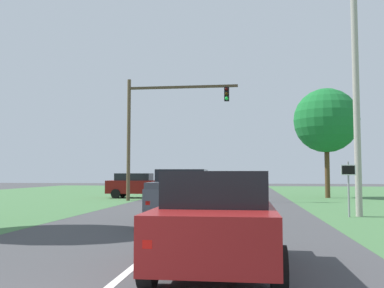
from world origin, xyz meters
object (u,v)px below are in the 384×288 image
(traffic_light, at_px, (156,120))
(oak_tree_right, at_px, (326,121))
(red_suv_near, at_px, (218,217))
(crossing_suv_far, at_px, (136,185))
(utility_pole_right, at_px, (356,105))
(keep_moving_sign, at_px, (349,181))
(pickup_truck_lead, at_px, (183,196))

(traffic_light, bearing_deg, oak_tree_right, 22.94)
(red_suv_near, bearing_deg, oak_tree_right, 75.26)
(traffic_light, height_order, crossing_suv_far, traffic_light)
(utility_pole_right, bearing_deg, traffic_light, 140.13)
(red_suv_near, relative_size, traffic_light, 0.57)
(keep_moving_sign, bearing_deg, utility_pole_right, 35.22)
(utility_pole_right, bearing_deg, oak_tree_right, 84.90)
(red_suv_near, relative_size, crossing_suv_far, 1.07)
(traffic_light, height_order, utility_pole_right, utility_pole_right)
(utility_pole_right, bearing_deg, red_suv_near, -116.11)
(crossing_suv_far, bearing_deg, utility_pole_right, -43.53)
(keep_moving_sign, distance_m, crossing_suv_far, 17.58)
(red_suv_near, relative_size, keep_moving_sign, 2.00)
(keep_moving_sign, bearing_deg, oak_tree_right, 83.11)
(utility_pole_right, bearing_deg, crossing_suv_far, 136.47)
(pickup_truck_lead, relative_size, utility_pole_right, 0.57)
(red_suv_near, xyz_separation_m, utility_pole_right, (5.24, 10.69, 3.75))
(oak_tree_right, bearing_deg, keep_moving_sign, -96.89)
(red_suv_near, xyz_separation_m, oak_tree_right, (6.48, 24.64, 4.77))
(keep_moving_sign, height_order, utility_pole_right, utility_pole_right)
(crossing_suv_far, bearing_deg, oak_tree_right, 7.20)
(red_suv_near, xyz_separation_m, keep_moving_sign, (4.75, 10.34, 0.50))
(traffic_light, xyz_separation_m, utility_pole_right, (10.67, -8.91, -0.61))
(oak_tree_right, bearing_deg, traffic_light, -157.06)
(oak_tree_right, relative_size, crossing_suv_far, 1.90)
(oak_tree_right, relative_size, utility_pole_right, 0.86)
(red_suv_near, height_order, pickup_truck_lead, pickup_truck_lead)
(utility_pole_right, bearing_deg, keep_moving_sign, -144.78)
(traffic_light, relative_size, crossing_suv_far, 1.89)
(pickup_truck_lead, xyz_separation_m, utility_pole_right, (6.97, 3.52, 3.72))
(traffic_light, height_order, oak_tree_right, oak_tree_right)
(red_suv_near, relative_size, utility_pole_right, 0.49)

